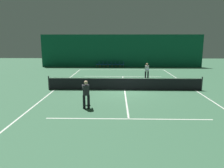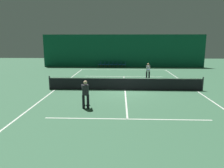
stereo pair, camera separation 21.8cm
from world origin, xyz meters
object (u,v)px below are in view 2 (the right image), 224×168
object	(u,v)px
player_near	(85,92)
courtside_chair_4	(116,64)
courtside_chair_1	(104,64)
courtside_chair_3	(112,64)
player_far	(148,70)
courtside_chair_6	(124,64)
tennis_net	(125,84)
courtside_chair_0	(100,64)
courtside_chair_5	(120,64)
courtside_chair_2	(108,64)

from	to	relation	value
player_near	courtside_chair_4	xyz separation A→B (m)	(1.35, 18.97, -0.46)
courtside_chair_1	courtside_chair_3	xyz separation A→B (m)	(1.16, 0.00, 0.00)
player_far	courtside_chair_6	xyz separation A→B (m)	(-2.18, 9.39, -0.45)
tennis_net	player_far	size ratio (longest dim) A/B	7.49
tennis_net	courtside_chair_1	world-z (taller)	tennis_net
courtside_chair_6	player_near	bearing A→B (deg)	-7.54
player_near	courtside_chair_4	world-z (taller)	player_near
courtside_chair_6	player_far	bearing A→B (deg)	13.08
courtside_chair_0	courtside_chair_5	xyz separation A→B (m)	(2.89, 0.00, 0.00)
courtside_chair_2	courtside_chair_3	distance (m)	0.58
courtside_chair_0	courtside_chair_5	size ratio (longest dim) A/B	1.00
courtside_chair_0	courtside_chair_2	bearing A→B (deg)	90.00
courtside_chair_1	courtside_chair_5	size ratio (longest dim) A/B	1.00
courtside_chair_1	player_far	bearing A→B (deg)	28.40
courtside_chair_1	courtside_chair_4	xyz separation A→B (m)	(1.74, 0.00, 0.00)
courtside_chair_0	courtside_chair_1	xyz separation A→B (m)	(0.58, 0.00, 0.00)
courtside_chair_2	courtside_chair_3	bearing A→B (deg)	90.00
player_far	courtside_chair_1	bearing A→B (deg)	-147.62
player_near	player_far	size ratio (longest dim) A/B	1.01
courtside_chair_4	courtside_chair_6	world-z (taller)	same
player_far	courtside_chair_2	size ratio (longest dim) A/B	1.91
player_near	courtside_chair_2	xyz separation A→B (m)	(0.20, 18.97, -0.46)
courtside_chair_5	courtside_chair_2	bearing A→B (deg)	-90.00
courtside_chair_0	courtside_chair_6	bearing A→B (deg)	90.00
courtside_chair_0	courtside_chair_6	size ratio (longest dim) A/B	1.00
player_far	courtside_chair_1	world-z (taller)	player_far
player_near	courtside_chair_6	world-z (taller)	player_near
courtside_chair_0	tennis_net	bearing A→B (deg)	13.03
courtside_chair_1	courtside_chair_5	distance (m)	2.32
player_near	player_far	bearing A→B (deg)	-39.86
courtside_chair_3	courtside_chair_0	bearing A→B (deg)	-90.00
player_near	courtside_chair_3	xyz separation A→B (m)	(0.78, 18.97, -0.46)
player_near	courtside_chair_0	size ratio (longest dim) A/B	1.93
courtside_chair_4	courtside_chair_5	distance (m)	0.58
courtside_chair_2	courtside_chair_3	world-z (taller)	same
player_far	courtside_chair_2	distance (m)	10.42
player_far	courtside_chair_0	size ratio (longest dim) A/B	1.91
courtside_chair_4	tennis_net	bearing A→B (deg)	3.95
courtside_chair_0	courtside_chair_3	bearing A→B (deg)	90.00
courtside_chair_2	player_far	bearing A→B (deg)	25.59
courtside_chair_1	courtside_chair_6	distance (m)	2.89
courtside_chair_6	courtside_chair_3	bearing A→B (deg)	-90.00
courtside_chair_6	courtside_chair_4	bearing A→B (deg)	-90.00
player_near	player_far	xyz separation A→B (m)	(4.69, 9.58, -0.01)
courtside_chair_1	courtside_chair_0	bearing A→B (deg)	-90.00
player_near	courtside_chair_2	size ratio (longest dim) A/B	1.93
tennis_net	courtside_chair_4	world-z (taller)	tennis_net
courtside_chair_3	courtside_chair_4	size ratio (longest dim) A/B	1.00
player_far	courtside_chair_5	xyz separation A→B (m)	(-2.76, 9.39, -0.45)
courtside_chair_2	courtside_chair_6	distance (m)	2.32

